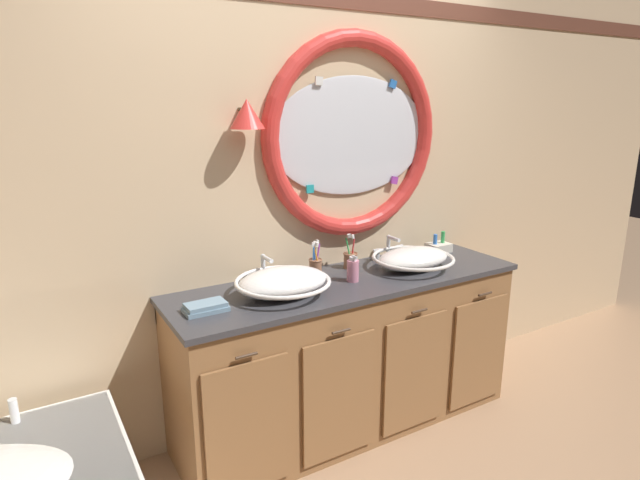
{
  "coord_description": "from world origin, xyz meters",
  "views": [
    {
      "loc": [
        -1.45,
        -1.97,
        1.82
      ],
      "look_at": [
        -0.13,
        0.25,
        1.13
      ],
      "focal_mm": 29.85,
      "sensor_mm": 36.0,
      "label": 1
    }
  ],
  "objects_px": {
    "sink_basin_right": "(413,258)",
    "toiletry_basket": "(439,247)",
    "folded_hand_towel": "(206,307)",
    "soap_dispenser": "(353,270)",
    "toothbrush_holder_left": "(315,265)",
    "toothbrush_holder_right": "(350,259)",
    "sink_basin_left": "(283,282)"
  },
  "relations": [
    {
      "from": "soap_dispenser",
      "to": "toiletry_basket",
      "type": "height_order",
      "value": "soap_dispenser"
    },
    {
      "from": "sink_basin_right",
      "to": "toothbrush_holder_left",
      "type": "bearing_deg",
      "value": 162.1
    },
    {
      "from": "sink_basin_right",
      "to": "toothbrush_holder_left",
      "type": "relative_size",
      "value": 2.35
    },
    {
      "from": "toothbrush_holder_left",
      "to": "folded_hand_towel",
      "type": "xyz_separation_m",
      "value": [
        -0.69,
        -0.19,
        -0.04
      ]
    },
    {
      "from": "sink_basin_right",
      "to": "toothbrush_holder_left",
      "type": "xyz_separation_m",
      "value": [
        -0.54,
        0.17,
        -0.0
      ]
    },
    {
      "from": "toothbrush_holder_left",
      "to": "toiletry_basket",
      "type": "distance_m",
      "value": 0.9
    },
    {
      "from": "toothbrush_holder_left",
      "to": "toiletry_basket",
      "type": "xyz_separation_m",
      "value": [
        0.9,
        0.0,
        -0.03
      ]
    },
    {
      "from": "sink_basin_right",
      "to": "toiletry_basket",
      "type": "xyz_separation_m",
      "value": [
        0.36,
        0.18,
        -0.03
      ]
    },
    {
      "from": "sink_basin_right",
      "to": "folded_hand_towel",
      "type": "relative_size",
      "value": 2.38
    },
    {
      "from": "toothbrush_holder_left",
      "to": "soap_dispenser",
      "type": "relative_size",
      "value": 1.38
    },
    {
      "from": "toothbrush_holder_left",
      "to": "toiletry_basket",
      "type": "bearing_deg",
      "value": 0.12
    },
    {
      "from": "folded_hand_towel",
      "to": "toothbrush_holder_left",
      "type": "bearing_deg",
      "value": 15.06
    },
    {
      "from": "soap_dispenser",
      "to": "toothbrush_holder_right",
      "type": "bearing_deg",
      "value": 59.38
    },
    {
      "from": "toothbrush_holder_right",
      "to": "folded_hand_towel",
      "type": "relative_size",
      "value": 1.04
    },
    {
      "from": "folded_hand_towel",
      "to": "toiletry_basket",
      "type": "bearing_deg",
      "value": 6.71
    },
    {
      "from": "toothbrush_holder_right",
      "to": "sink_basin_right",
      "type": "bearing_deg",
      "value": -31.45
    },
    {
      "from": "toiletry_basket",
      "to": "folded_hand_towel",
      "type": "bearing_deg",
      "value": -173.29
    },
    {
      "from": "toothbrush_holder_right",
      "to": "soap_dispenser",
      "type": "distance_m",
      "value": 0.23
    },
    {
      "from": "soap_dispenser",
      "to": "folded_hand_towel",
      "type": "height_order",
      "value": "soap_dispenser"
    },
    {
      "from": "toiletry_basket",
      "to": "toothbrush_holder_right",
      "type": "bearing_deg",
      "value": 179.19
    },
    {
      "from": "sink_basin_left",
      "to": "folded_hand_towel",
      "type": "bearing_deg",
      "value": -178.54
    },
    {
      "from": "sink_basin_right",
      "to": "toothbrush_holder_right",
      "type": "height_order",
      "value": "toothbrush_holder_right"
    },
    {
      "from": "sink_basin_right",
      "to": "folded_hand_towel",
      "type": "xyz_separation_m",
      "value": [
        -1.23,
        -0.01,
        -0.04
      ]
    },
    {
      "from": "folded_hand_towel",
      "to": "toiletry_basket",
      "type": "height_order",
      "value": "toiletry_basket"
    },
    {
      "from": "sink_basin_right",
      "to": "soap_dispenser",
      "type": "distance_m",
      "value": 0.42
    },
    {
      "from": "toothbrush_holder_left",
      "to": "sink_basin_left",
      "type": "bearing_deg",
      "value": -148.73
    },
    {
      "from": "toothbrush_holder_left",
      "to": "folded_hand_towel",
      "type": "bearing_deg",
      "value": -164.94
    },
    {
      "from": "toothbrush_holder_right",
      "to": "soap_dispenser",
      "type": "height_order",
      "value": "toothbrush_holder_right"
    },
    {
      "from": "toothbrush_holder_left",
      "to": "toiletry_basket",
      "type": "relative_size",
      "value": 1.42
    },
    {
      "from": "sink_basin_right",
      "to": "folded_hand_towel",
      "type": "height_order",
      "value": "sink_basin_right"
    },
    {
      "from": "soap_dispenser",
      "to": "toiletry_basket",
      "type": "distance_m",
      "value": 0.8
    },
    {
      "from": "sink_basin_left",
      "to": "folded_hand_towel",
      "type": "distance_m",
      "value": 0.4
    }
  ]
}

